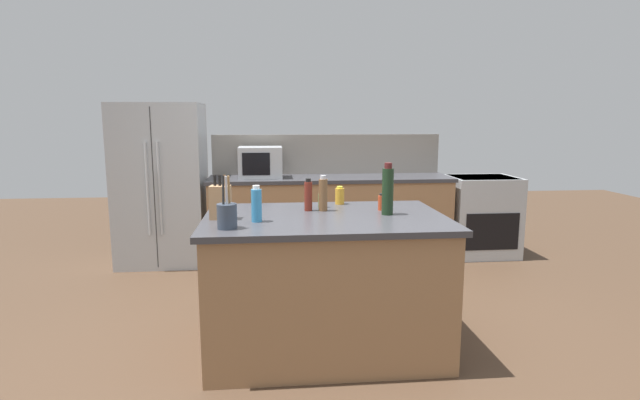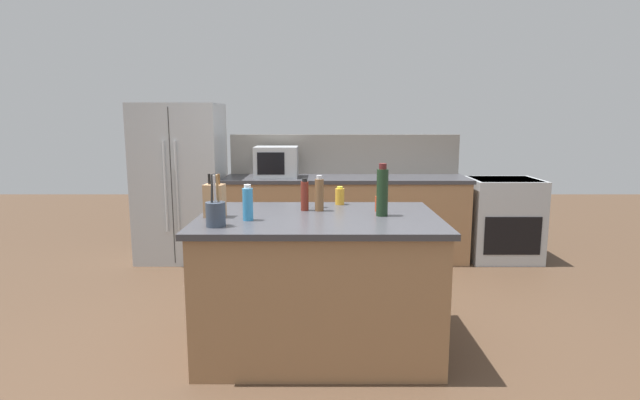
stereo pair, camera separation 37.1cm
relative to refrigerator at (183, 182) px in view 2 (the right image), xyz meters
name	(u,v)px [view 2 (the right image)]	position (x,y,z in m)	size (l,w,h in m)	color
ground_plane	(320,346)	(1.56, -2.25, -0.87)	(14.00, 14.00, 0.00)	#473323
back_counter_run	(347,218)	(1.86, -0.05, -0.40)	(2.71, 0.66, 0.94)	#936B47
wall_backsplash	(346,154)	(1.86, 0.27, 0.30)	(2.67, 0.03, 0.46)	gray
kitchen_island	(320,282)	(1.56, -2.25, -0.40)	(1.63, 1.10, 0.94)	#936B47
refrigerator	(183,182)	(0.00, 0.00, 0.00)	(0.93, 0.75, 1.75)	#ADB2B7
range_oven	(504,219)	(3.63, -0.05, -0.41)	(0.76, 0.65, 0.92)	#ADB2B7
microwave	(278,162)	(1.08, -0.05, 0.24)	(0.47, 0.39, 0.34)	#ADB2B7
knife_block	(216,200)	(0.86, -2.29, 0.18)	(0.14, 0.12, 0.29)	#A87C54
utensil_crock	(217,213)	(0.93, -2.58, 0.15)	(0.12, 0.12, 0.32)	#333D4C
spice_jar_paprika	(380,203)	(1.98, -2.09, 0.12)	(0.05, 0.05, 0.12)	#B73D1E
vinegar_bottle	(306,195)	(1.46, -2.05, 0.18)	(0.06, 0.06, 0.23)	maroon
pepper_grinder	(321,194)	(1.56, -2.07, 0.19)	(0.06, 0.06, 0.25)	brown
spice_jar_oregano	(321,200)	(1.57, -1.94, 0.12)	(0.05, 0.05, 0.12)	#567038
wine_bottle	(384,191)	(1.99, -2.25, 0.23)	(0.08, 0.08, 0.36)	black
honey_jar	(341,196)	(1.72, -1.81, 0.13)	(0.07, 0.07, 0.14)	gold
dish_soap_bottle	(249,204)	(1.10, -2.40, 0.18)	(0.07, 0.07, 0.23)	#3384BC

